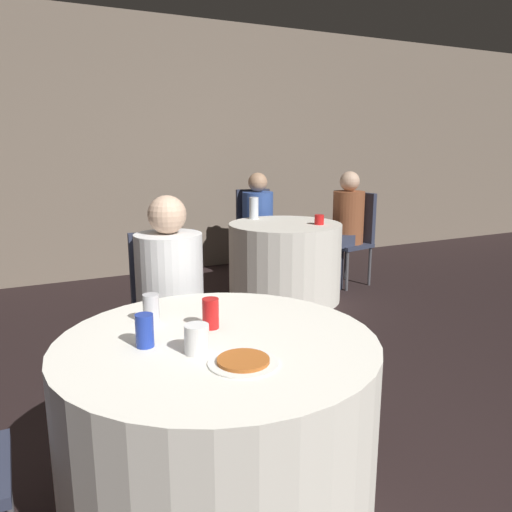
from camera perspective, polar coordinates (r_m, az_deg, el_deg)
The scene contains 16 objects.
wall_back at distance 5.62m, azimuth -20.16°, elevation 11.42°, with size 16.00×0.06×2.80m.
table_near at distance 2.07m, azimuth -4.29°, elevation -18.89°, with size 1.22×1.22×0.73m.
table_far at distance 4.71m, azimuth 3.30°, elevation -0.64°, with size 1.05×1.05×0.73m.
chair_near_north at distance 2.90m, azimuth -10.10°, elevation -5.29°, with size 0.44×0.44×0.96m.
chair_far_north at distance 5.55m, azimuth -0.11°, elevation 3.46°, with size 0.46×0.46×0.96m.
chair_far_east at distance 5.32m, azimuth 11.17°, elevation 2.82°, with size 0.47×0.47×0.96m.
person_white_shirt at distance 2.74m, azimuth -9.52°, elevation -5.31°, with size 0.38×0.52×1.18m.
person_blue_shirt at distance 5.39m, azimuth 0.42°, elevation 3.44°, with size 0.36×0.50×1.15m.
person_floral_shirt at distance 5.19m, azimuth 9.92°, elevation 2.98°, with size 0.50×0.36×1.18m.
pizza_plate_near at distance 1.70m, azimuth -1.47°, elevation -11.95°, with size 0.24×0.24×0.02m.
soda_can_silver at distance 2.08m, azimuth -11.89°, elevation -5.92°, with size 0.07×0.07×0.12m.
soda_can_red at distance 1.99m, azimuth -5.21°, elevation -6.55°, with size 0.07×0.07×0.12m.
soda_can_blue at distance 1.86m, azimuth -12.62°, elevation -8.31°, with size 0.07×0.07×0.12m.
cup_near at distance 1.77m, azimuth -6.79°, elevation -9.40°, with size 0.09×0.09×0.10m.
bottle_far at distance 4.91m, azimuth -0.25°, elevation 5.50°, with size 0.09×0.09×0.21m.
cup_far at distance 4.60m, azimuth 7.24°, elevation 4.14°, with size 0.09×0.09×0.09m.
Camera 1 is at (-0.62, -1.50, 1.44)m, focal length 35.00 mm.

